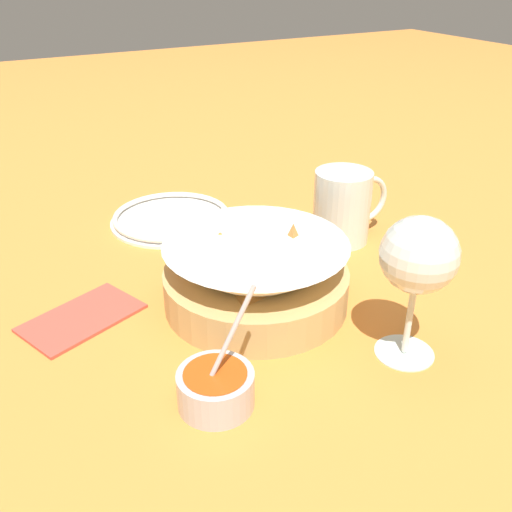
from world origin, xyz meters
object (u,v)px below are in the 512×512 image
Objects in this scene: food_basket at (255,277)px; beer_mug at (343,209)px; wine_glass at (419,259)px; side_plate at (172,217)px; sauce_cup at (216,387)px.

food_basket is 1.80× the size of beer_mug.
wine_glass is at bearing -60.37° from food_basket.
beer_mug reaches higher than food_basket.
food_basket reaches higher than side_plate.
sauce_cup is at bearing -130.49° from food_basket.
wine_glass is 0.83× the size of side_plate.
wine_glass reaches higher than sauce_cup.
side_plate is (-0.01, 0.27, -0.03)m from food_basket.
side_plate is (0.11, 0.41, -0.01)m from sauce_cup.
food_basket is at bearing -154.75° from beer_mug.
side_plate is at bearing 102.76° from wine_glass.
sauce_cup is 0.63× the size of side_plate.
wine_glass is (0.09, -0.17, 0.08)m from food_basket.
wine_glass reaches higher than food_basket.
sauce_cup reaches higher than food_basket.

